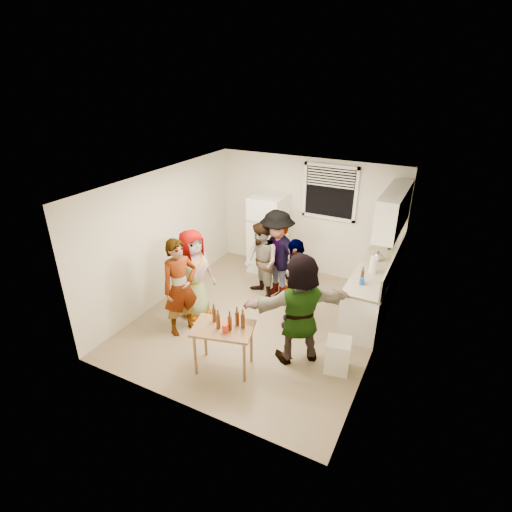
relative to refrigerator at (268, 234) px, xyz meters
The scene contains 23 objects.
room 2.20m from the refrigerator, 68.25° to the right, with size 4.00×4.50×2.50m, color beige, non-canonical shape.
window 1.60m from the refrigerator, 15.38° to the left, with size 1.12×0.10×1.06m, color white, non-canonical shape.
refrigerator is the anchor object (origin of this frame).
counter_lower 2.59m from the refrigerator, 16.59° to the right, with size 0.60×2.20×0.86m, color white.
countertop 2.56m from the refrigerator, 16.59° to the right, with size 0.64×2.22×0.04m, color #BCB197.
backsplash 2.84m from the refrigerator, 14.94° to the right, with size 0.03×2.20×0.36m, color beige.
upper_cabinets 2.85m from the refrigerator, 11.61° to the right, with size 0.34×1.60×0.70m, color white.
kettle 2.43m from the refrigerator, ahead, with size 0.23×0.19×0.19m, color silver, non-canonical shape.
paper_towel 2.59m from the refrigerator, 19.93° to the right, with size 0.13×0.13×0.29m, color white.
wine_bottle 2.51m from the refrigerator, ahead, with size 0.07×0.07×0.26m, color black.
beer_bottle_counter 2.70m from the refrigerator, 29.49° to the right, with size 0.06×0.06×0.21m, color #47230C.
blue_cup 2.75m from the refrigerator, 30.53° to the right, with size 0.08×0.08×0.11m, color #0F4CB9.
picture_frame 2.68m from the refrigerator, ahead, with size 0.02×0.17×0.14m, color #C2BC4B.
trash_bin 3.50m from the refrigerator, 46.76° to the right, with size 0.35×0.35×0.51m, color silver.
serving_table 3.46m from the refrigerator, 75.33° to the right, with size 0.86×0.58×0.73m, color brown, non-canonical shape.
beer_bottle_table 3.25m from the refrigerator, 78.25° to the right, with size 0.06×0.06×0.22m, color #47230C.
red_cup 3.46m from the refrigerator, 74.22° to the right, with size 0.09×0.09×0.12m, color red.
guest_grey 2.42m from the refrigerator, 99.73° to the right, with size 0.80×1.64×0.52m, color gray.
guest_stripe 2.90m from the refrigerator, 95.55° to the right, with size 0.62×1.69×0.41m, color #141933.
guest_back_left 1.50m from the refrigerator, 70.36° to the right, with size 0.75×1.54×0.58m, color #503529.
guest_back_right 1.42m from the refrigerator, 55.83° to the right, with size 1.14×1.76×0.65m, color #393A3E.
guest_black 2.33m from the refrigerator, 52.15° to the right, with size 0.95×1.62×0.40m, color black.
guest_orange 3.18m from the refrigerator, 55.42° to the right, with size 1.64×1.77×0.52m, color #F79256.
Camera 1 is at (2.70, -5.36, 4.08)m, focal length 28.00 mm.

